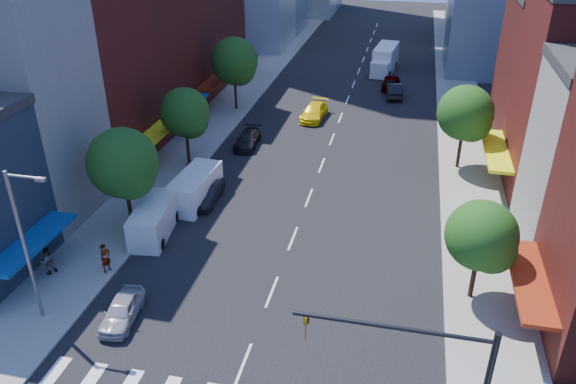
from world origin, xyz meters
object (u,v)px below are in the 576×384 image
parked_car_rear (248,139)px  box_truck (385,60)px  parked_car_front (122,310)px  taxi (314,112)px  traffic_car_oncoming (394,90)px  cargo_van_near (153,221)px  parked_car_second (208,193)px  cargo_van_far (194,189)px  pedestrian_near (105,258)px  pedestrian_far (47,260)px  traffic_car_far (391,82)px  parked_car_third (195,176)px

parked_car_rear → box_truck: size_ratio=0.55×
parked_car_front → taxi: (4.82, 33.37, 0.10)m
traffic_car_oncoming → cargo_van_near: bearing=60.0°
parked_car_front → parked_car_second: 13.96m
parked_car_front → traffic_car_oncoming: size_ratio=0.81×
parked_car_rear → taxi: 9.74m
cargo_van_far → taxi: 20.66m
taxi → pedestrian_near: pedestrian_near is taller
parked_car_front → traffic_car_oncoming: 44.30m
parked_car_rear → box_truck: 29.83m
traffic_car_oncoming → pedestrian_far: (-19.00, -39.62, 0.27)m
traffic_car_far → box_truck: 7.26m
traffic_car_oncoming → box_truck: size_ratio=0.59×
box_truck → cargo_van_near: bearing=-100.0°
taxi → traffic_car_oncoming: traffic_car_oncoming is taller
pedestrian_far → parked_car_third: bearing=-166.0°
parked_car_front → pedestrian_near: 4.88m
traffic_car_far → cargo_van_near: bearing=71.9°
parked_car_rear → cargo_van_far: bearing=-96.6°
parked_car_front → pedestrian_far: size_ratio=2.14×
traffic_car_oncoming → pedestrian_near: pedestrian_near is taller
parked_car_third → pedestrian_near: 12.76m
cargo_van_near → traffic_car_oncoming: 36.91m
taxi → box_truck: 20.26m
parked_car_third → pedestrian_far: pedestrian_far is taller
cargo_van_far → traffic_car_far: 34.61m
traffic_car_oncoming → pedestrian_near: bearing=61.3°
box_truck → pedestrian_near: bearing=-99.6°
parked_car_rear → pedestrian_near: bearing=-100.3°
parked_car_third → traffic_car_far: (14.07, 29.08, 0.13)m
cargo_van_near → pedestrian_far: (-4.42, -5.71, -0.05)m
parked_car_front → traffic_car_far: traffic_car_far is taller
parked_car_rear → cargo_van_near: 16.47m
traffic_car_oncoming → box_truck: box_truck is taller
parked_car_third → parked_car_rear: 8.61m
parked_car_front → traffic_car_far: size_ratio=0.82×
cargo_van_far → traffic_car_far: cargo_van_far is taller
parked_car_front → parked_car_rear: 24.91m
parked_car_front → cargo_van_near: size_ratio=0.71×
parked_car_third → box_truck: (12.78, 36.18, 0.85)m
pedestrian_far → cargo_van_far: bearing=-175.6°
parked_car_second → pedestrian_near: pedestrian_near is taller
parked_car_second → parked_car_third: bearing=126.2°
parked_car_second → parked_car_third: 3.26m
taxi → pedestrian_near: bearing=-100.3°
cargo_van_near → pedestrian_far: cargo_van_near is taller
pedestrian_near → taxi: bearing=7.4°
parked_car_rear → taxi: size_ratio=0.87×
parked_car_third → cargo_van_near: (0.02, -7.97, 0.43)m
cargo_van_near → traffic_car_oncoming: bearing=59.2°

